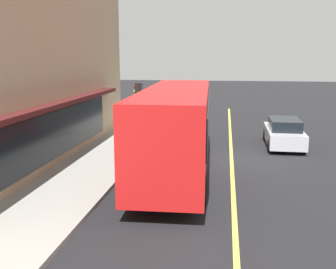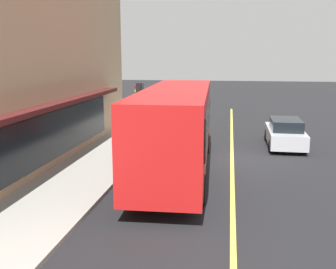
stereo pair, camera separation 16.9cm
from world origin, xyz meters
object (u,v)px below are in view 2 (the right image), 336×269
Objects in this scene: car_silver at (285,133)px; pedestrian_mid_block at (140,109)px; traffic_light at (140,98)px; bus at (177,125)px.

pedestrian_mid_block is at bearing 59.32° from car_silver.
traffic_light is 8.00m from car_silver.
traffic_light is at bearing 93.37° from car_silver.
bus is 11.70m from pedestrian_mid_block.
bus is at bearing -151.90° from traffic_light.
traffic_light is 1.92× the size of pedestrian_mid_block.
traffic_light is at bearing -166.88° from pedestrian_mid_block.
pedestrian_mid_block is (10.94, 4.07, -0.84)m from bus.
bus is 5.75m from traffic_light.
car_silver is 10.65m from pedestrian_mid_block.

